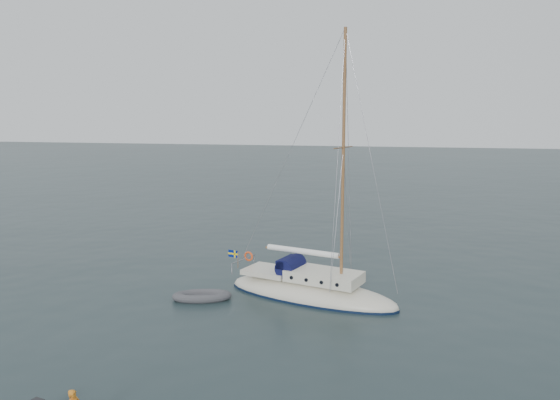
# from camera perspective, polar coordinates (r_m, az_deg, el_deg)

# --- Properties ---
(ground) EXTENTS (300.00, 300.00, 0.00)m
(ground) POSITION_cam_1_polar(r_m,az_deg,el_deg) (27.63, 5.33, -11.22)
(ground) COLOR black
(ground) RESTS_ON ground
(sailboat) EXTENTS (10.00, 2.99, 14.24)m
(sailboat) POSITION_cam_1_polar(r_m,az_deg,el_deg) (28.84, 3.28, -8.09)
(sailboat) COLOR beige
(sailboat) RESTS_ON ground
(dinghy) EXTENTS (3.08, 1.39, 0.44)m
(dinghy) POSITION_cam_1_polar(r_m,az_deg,el_deg) (28.98, -8.16, -9.91)
(dinghy) COLOR #4A4A4E
(dinghy) RESTS_ON ground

